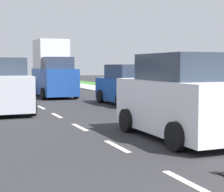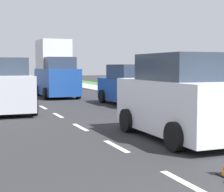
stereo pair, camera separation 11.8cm
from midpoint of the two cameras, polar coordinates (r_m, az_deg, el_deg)
The scene contains 6 objects.
ground_plane at distance 23.80m, azimuth -13.86°, elevation -0.16°, with size 96.00×96.00×0.00m, color #28282B.
lane_center_line at distance 27.95m, azimuth -15.10°, elevation 0.52°, with size 0.14×46.40×0.01m.
delivery_truck at distance 23.46m, azimuth -9.08°, elevation 3.79°, with size 2.16×4.60×3.54m.
car_outgoing_ahead at distance 10.05m, azimuth 9.48°, elevation -0.50°, with size 1.89×4.31×2.25m.
car_oncoming_lead at distance 15.93m, azimuth -16.28°, elevation 1.26°, with size 2.04×4.13×2.25m.
car_parked_far at distance 18.55m, azimuth 2.02°, elevation 1.52°, with size 2.00×4.18×1.99m.
Camera 1 is at (-3.43, -2.46, 1.93)m, focal length 60.16 mm.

